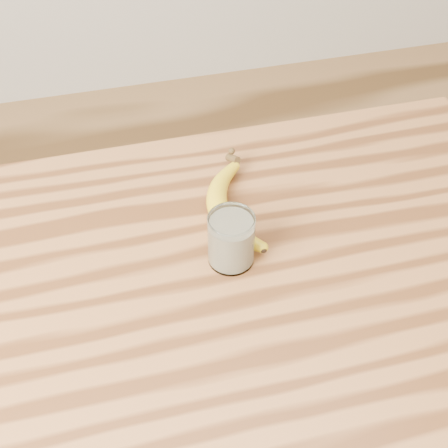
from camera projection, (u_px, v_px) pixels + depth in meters
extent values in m
cube|color=#9C6235|center=(203.00, 314.00, 0.92)|extent=(1.20, 0.80, 0.04)
cylinder|color=brown|center=(387.00, 271.00, 1.56)|extent=(0.06, 0.06, 0.86)
cylinder|color=white|center=(231.00, 239.00, 0.94)|extent=(0.07, 0.07, 0.09)
torus|color=white|center=(231.00, 219.00, 0.91)|extent=(0.07, 0.07, 0.00)
cylinder|color=beige|center=(231.00, 242.00, 0.94)|extent=(0.07, 0.07, 0.07)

